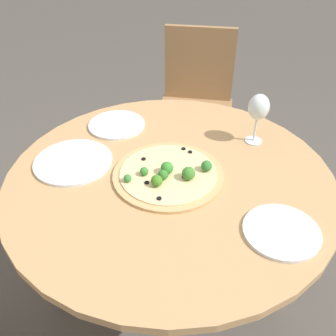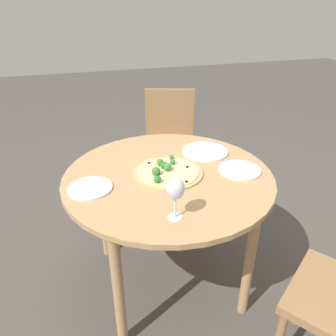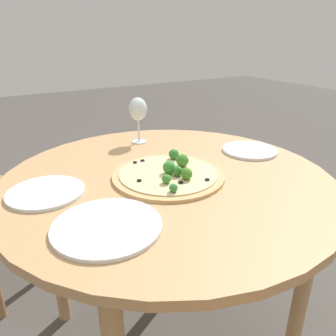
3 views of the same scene
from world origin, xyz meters
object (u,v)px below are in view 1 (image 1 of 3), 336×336
object	(u,v)px
pizza	(169,174)
wine_glass	(259,108)
plate_far	(73,162)
plate_side	(117,125)
chair	(196,104)
plate_near	(281,231)

from	to	relation	value
pizza	wine_glass	bearing A→B (deg)	79.17
wine_glass	plate_far	xyz separation A→B (m)	(-0.34, -0.53, -0.13)
plate_far	plate_side	bearing A→B (deg)	109.10
chair	pizza	size ratio (longest dim) A/B	2.48
plate_side	plate_far	bearing A→B (deg)	-70.90
chair	plate_far	bearing A→B (deg)	-109.35
chair	plate_near	xyz separation A→B (m)	(0.94, -0.72, 0.24)
pizza	wine_glass	size ratio (longest dim) A/B	1.92
pizza	plate_far	xyz separation A→B (m)	(-0.27, -0.18, -0.01)
chair	pizza	world-z (taller)	chair
chair	pizza	distance (m)	0.98
pizza	wine_glass	distance (m)	0.39
pizza	plate_side	bearing A→B (deg)	168.18
pizza	plate_side	size ratio (longest dim) A/B	1.64
pizza	plate_far	size ratio (longest dim) A/B	1.36
pizza	plate_far	bearing A→B (deg)	-147.23
pizza	plate_near	xyz separation A→B (m)	(0.38, 0.04, -0.01)
chair	plate_side	distance (m)	0.76
plate_near	chair	bearing A→B (deg)	142.64
wine_glass	plate_side	world-z (taller)	wine_glass
plate_far	plate_side	size ratio (longest dim) A/B	1.21
pizza	plate_near	bearing A→B (deg)	6.62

